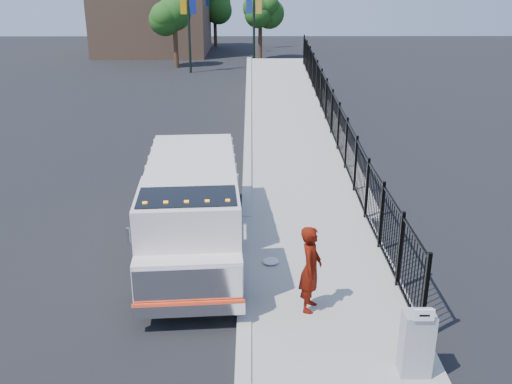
{
  "coord_description": "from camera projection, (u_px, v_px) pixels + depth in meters",
  "views": [
    {
      "loc": [
        0.17,
        -11.65,
        6.88
      ],
      "look_at": [
        0.27,
        2.0,
        1.69
      ],
      "focal_mm": 40.0,
      "sensor_mm": 36.0,
      "label": 1
    }
  ],
  "objects": [
    {
      "name": "building",
      "position": [
        153.0,
        9.0,
        52.98
      ],
      "size": [
        10.0,
        10.0,
        8.0
      ],
      "primitive_type": "cube",
      "color": "#8C664C",
      "rests_on": "ground"
    },
    {
      "name": "arrow_sign",
      "position": [
        424.0,
        315.0,
        9.69
      ],
      "size": [
        0.35,
        0.04,
        0.22
      ],
      "primitive_type": "cube",
      "color": "white",
      "rests_on": "utility_cabinet"
    },
    {
      "name": "debris",
      "position": [
        271.0,
        261.0,
        14.31
      ],
      "size": [
        0.42,
        0.42,
        0.11
      ],
      "primitive_type": "ellipsoid",
      "color": "silver",
      "rests_on": "sidewalk"
    },
    {
      "name": "ramp",
      "position": [
        291.0,
        124.0,
        28.31
      ],
      "size": [
        3.95,
        24.06,
        3.19
      ],
      "primitive_type": "cube",
      "rotation": [
        0.06,
        0.0,
        0.0
      ],
      "color": "#9E998E",
      "rests_on": "ground"
    },
    {
      "name": "light_pole_3",
      "position": [
        257.0,
        3.0,
        55.62
      ],
      "size": [
        3.78,
        0.22,
        8.0
      ],
      "color": "black",
      "rests_on": "ground"
    },
    {
      "name": "light_pole_2",
      "position": [
        206.0,
        5.0,
        52.22
      ],
      "size": [
        3.77,
        0.22,
        8.0
      ],
      "color": "black",
      "rests_on": "ground"
    },
    {
      "name": "iron_fence",
      "position": [
        331.0,
        126.0,
        24.26
      ],
      "size": [
        0.1,
        28.0,
        1.8
      ],
      "primitive_type": "cube",
      "color": "black",
      "rests_on": "ground"
    },
    {
      "name": "utility_cabinet",
      "position": [
        416.0,
        343.0,
        10.16
      ],
      "size": [
        0.55,
        0.4,
        1.25
      ],
      "primitive_type": "cube",
      "color": "gray",
      "rests_on": "sidewalk"
    },
    {
      "name": "tree_1",
      "position": [
        260.0,
        13.0,
        48.89
      ],
      "size": [
        2.39,
        2.39,
        5.19
      ],
      "color": "#382314",
      "rests_on": "ground"
    },
    {
      "name": "sidewalk",
      "position": [
        339.0,
        338.0,
        11.46
      ],
      "size": [
        3.55,
        12.0,
        0.12
      ],
      "primitive_type": "cube",
      "color": "#9E998E",
      "rests_on": "ground"
    },
    {
      "name": "tree_0",
      "position": [
        174.0,
        16.0,
        44.22
      ],
      "size": [
        2.77,
        2.77,
        5.39
      ],
      "color": "#382314",
      "rests_on": "ground"
    },
    {
      "name": "tree_2",
      "position": [
        215.0,
        6.0,
        57.68
      ],
      "size": [
        3.29,
        3.29,
        5.65
      ],
      "color": "#382314",
      "rests_on": "ground"
    },
    {
      "name": "truck",
      "position": [
        191.0,
        206.0,
        14.52
      ],
      "size": [
        2.85,
        7.41,
        2.49
      ],
      "rotation": [
        0.0,
        0.0,
        0.07
      ],
      "color": "black",
      "rests_on": "ground"
    },
    {
      "name": "worker",
      "position": [
        311.0,
        269.0,
        12.04
      ],
      "size": [
        0.63,
        0.8,
        1.93
      ],
      "primitive_type": "imported",
      "rotation": [
        0.0,
        0.0,
        1.31
      ],
      "color": "#580E04",
      "rests_on": "sidewalk"
    },
    {
      "name": "light_pole_1",
      "position": [
        250.0,
        12.0,
        42.27
      ],
      "size": [
        3.77,
        0.22,
        8.0
      ],
      "color": "black",
      "rests_on": "ground"
    },
    {
      "name": "ground",
      "position": [
        245.0,
        290.0,
        13.34
      ],
      "size": [
        120.0,
        120.0,
        0.0
      ],
      "primitive_type": "plane",
      "color": "black",
      "rests_on": "ground"
    },
    {
      "name": "light_pole_0",
      "position": [
        193.0,
        13.0,
        41.66
      ],
      "size": [
        3.77,
        0.22,
        8.0
      ],
      "color": "black",
      "rests_on": "ground"
    },
    {
      "name": "curb",
      "position": [
        244.0,
        338.0,
        11.44
      ],
      "size": [
        0.3,
        12.0,
        0.16
      ],
      "primitive_type": "cube",
      "color": "#ADAAA3",
      "rests_on": "ground"
    }
  ]
}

